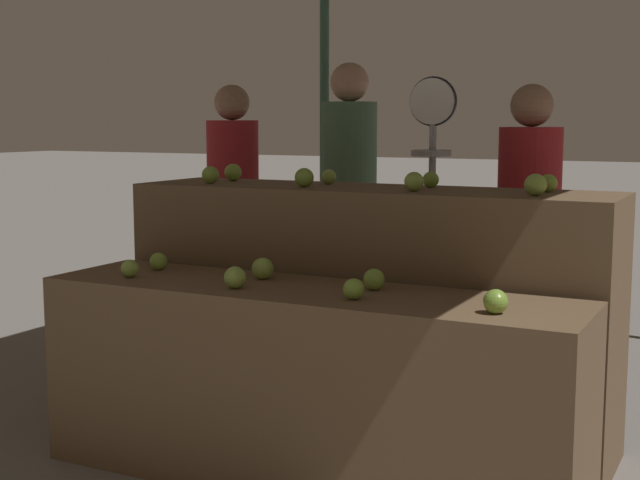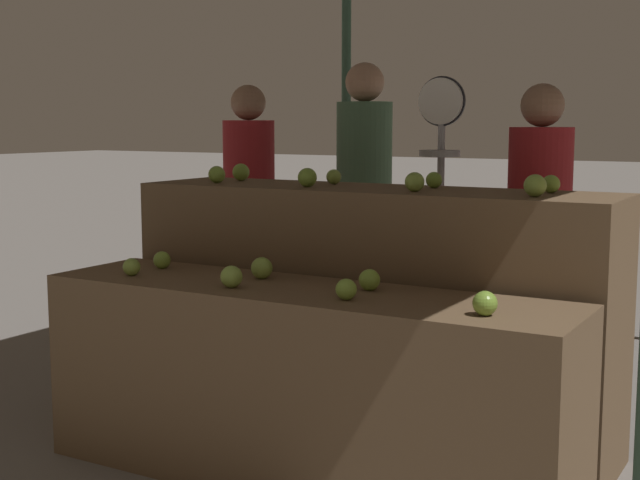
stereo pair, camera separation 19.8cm
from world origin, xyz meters
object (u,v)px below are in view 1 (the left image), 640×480
Objects in this scene: person_vendor_at_scale at (528,220)px; person_customer_right at (233,197)px; person_customer_left at (349,186)px; produce_scale at (432,172)px.

person_vendor_at_scale is 0.98× the size of person_customer_right.
person_customer_left reaches higher than person_customer_right.
person_customer_left reaches higher than person_vendor_at_scale.
person_vendor_at_scale is at bearing 27.24° from produce_scale.
person_vendor_at_scale is 0.91× the size of person_customer_left.
person_vendor_at_scale is 1.91m from person_customer_right.
person_customer_right reaches higher than produce_scale.
person_customer_left is at bearing -138.42° from person_customer_right.
produce_scale is 1.02× the size of person_vendor_at_scale.
produce_scale is at bearing 154.40° from person_customer_left.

